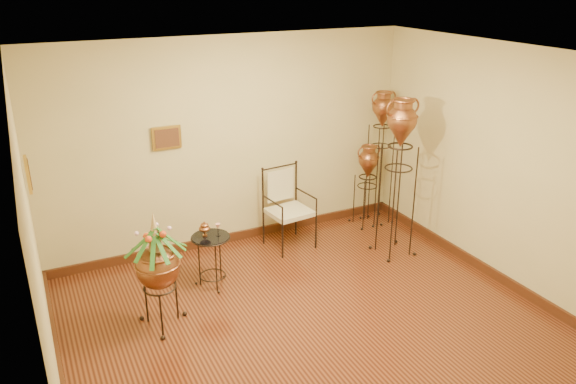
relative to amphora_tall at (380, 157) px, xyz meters
name	(u,v)px	position (x,y,z in m)	size (l,w,h in m)	color
ground	(322,336)	(-2.15, -2.15, -1.01)	(5.00, 5.00, 0.00)	brown
room_shell	(325,179)	(-2.16, -2.14, 0.72)	(5.02, 5.02, 2.81)	#CCBE84
amphora_tall	(380,157)	(0.00, 0.00, 0.00)	(0.51, 0.51, 1.99)	black
amphora_mid	(398,178)	(-0.38, -0.94, 0.05)	(0.60, 0.60, 2.11)	black
amphora_short	(367,185)	(-0.20, 0.00, -0.40)	(0.47, 0.47, 1.23)	black
planter_urn	(157,263)	(-3.57, -1.23, -0.27)	(0.90, 0.90, 1.33)	black
armchair	(290,209)	(-1.54, -0.16, -0.47)	(0.68, 0.64, 1.10)	black
side_table	(212,260)	(-2.82, -0.69, -0.68)	(0.52, 0.52, 0.82)	black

